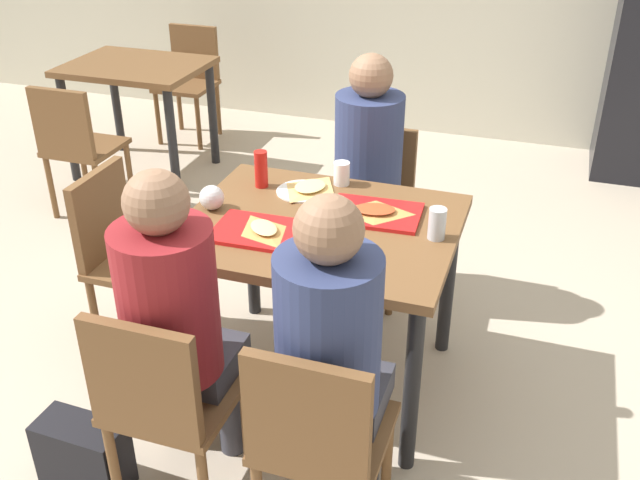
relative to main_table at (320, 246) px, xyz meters
The scene contains 25 objects.
ground_plane 0.67m from the main_table, ahead, with size 10.00×10.00×0.02m, color #B7A893.
main_table is the anchor object (origin of this frame).
chair_near_left 0.88m from the main_table, 107.88° to the right, with size 0.40×0.40×0.84m.
chair_near_right 0.88m from the main_table, 72.12° to the right, with size 0.40×0.40×0.84m.
chair_far_side 0.84m from the main_table, 90.00° to the left, with size 0.40×0.40×0.84m.
chair_left_end 0.93m from the main_table, behind, with size 0.40×0.40×0.84m.
person_in_red 0.74m from the main_table, 111.24° to the right, with size 0.32×0.42×1.25m.
person_in_brown_jacket 0.74m from the main_table, 68.76° to the right, with size 0.32×0.42×1.25m.
person_far_side 0.69m from the main_table, 90.00° to the left, with size 0.32×0.42×1.25m.
tray_red_near 0.27m from the main_table, 140.46° to the right, with size 0.36×0.26×0.02m, color red.
tray_red_far 0.25m from the main_table, 35.28° to the left, with size 0.36×0.26×0.02m, color red.
paper_plate_center 0.31m from the main_table, 123.46° to the left, with size 0.22×0.22×0.01m, color white.
paper_plate_near_edge 0.31m from the main_table, 56.54° to the right, with size 0.22×0.22×0.01m, color white.
pizza_slice_a 0.27m from the main_table, 136.78° to the right, with size 0.23×0.24×0.02m.
pizza_slice_b 0.26m from the main_table, 33.23° to the left, with size 0.26×0.20×0.02m.
pizza_slice_c 0.32m from the main_table, 116.71° to the left, with size 0.22×0.25×0.02m.
plastic_cup_a 0.40m from the main_table, 94.08° to the left, with size 0.07×0.07×0.10m, color white.
plastic_cup_b 0.40m from the main_table, 85.92° to the right, with size 0.07×0.07×0.10m, color white.
soda_can 0.48m from the main_table, ahead, with size 0.07×0.07×0.12m, color #B7BCC6.
condiment_bottle 0.46m from the main_table, 145.07° to the left, with size 0.06×0.06×0.16m, color red.
foil_bundle 0.48m from the main_table, behind, with size 0.10×0.10×0.10m, color silver.
handbag 1.16m from the main_table, 126.29° to the right, with size 0.32×0.16×0.28m, color black.
background_table 2.56m from the main_table, 136.96° to the left, with size 0.90×0.70×0.77m.
background_chair_near 2.14m from the main_table, 151.54° to the left, with size 0.40×0.40×0.84m.
background_chair_far 3.12m from the main_table, 127.02° to the left, with size 0.40×0.40×0.84m.
Camera 1 is at (0.80, -2.38, 2.09)m, focal length 40.88 mm.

